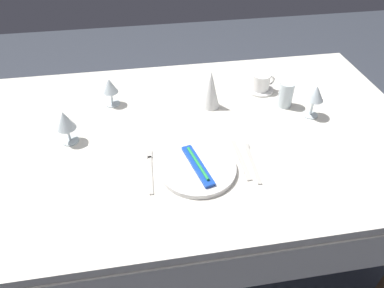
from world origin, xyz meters
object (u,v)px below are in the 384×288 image
coffee_cup_left (261,82)px  drink_tumbler (286,96)px  fork_outer (150,169)px  dinner_knife (241,160)px  napkin_folded (211,89)px  toothbrush_package (198,165)px  wine_glass_left (65,122)px  spoon_soup (250,157)px  dinner_plate (198,169)px  wine_glass_centre (315,95)px  wine_glass_right (110,87)px

coffee_cup_left → drink_tumbler: bearing=-64.1°
fork_outer → drink_tumbler: drink_tumbler is taller
dinner_knife → napkin_folded: size_ratio=1.25×
toothbrush_package → napkin_folded: 0.40m
wine_glass_left → drink_tumbler: wine_glass_left is taller
dinner_knife → spoon_soup: bearing=17.3°
dinner_plate → toothbrush_package: bearing=0.0°
wine_glass_centre → wine_glass_left: wine_glass_centre is taller
spoon_soup → napkin_folded: napkin_folded is taller
spoon_soup → wine_glass_centre: 0.40m
toothbrush_package → wine_glass_centre: bearing=25.3°
wine_glass_left → wine_glass_right: wine_glass_left is taller
coffee_cup_left → drink_tumbler: (0.06, -0.13, 0.00)m
wine_glass_right → drink_tumbler: 0.75m
fork_outer → drink_tumbler: size_ratio=1.96×
wine_glass_centre → wine_glass_right: (-0.81, 0.22, -0.02)m
dinner_plate → dinner_knife: (0.16, 0.02, -0.01)m
wine_glass_right → spoon_soup: bearing=-41.2°
dinner_knife → wine_glass_right: (-0.46, 0.44, 0.08)m
dinner_plate → drink_tumbler: 0.55m
wine_glass_right → napkin_folded: size_ratio=0.74×
dinner_knife → wine_glass_right: 0.64m
wine_glass_right → dinner_plate: bearing=-57.7°
wine_glass_centre → wine_glass_left: size_ratio=1.04×
fork_outer → spoon_soup: spoon_soup is taller
wine_glass_right → drink_tumbler: bearing=-10.0°
fork_outer → drink_tumbler: bearing=27.0°
toothbrush_package → wine_glass_left: size_ratio=1.56×
toothbrush_package → drink_tumbler: 0.55m
dinner_knife → coffee_cup_left: (0.21, 0.45, 0.04)m
wine_glass_left → drink_tumbler: bearing=6.6°
dinner_plate → coffee_cup_left: (0.37, 0.47, 0.04)m
fork_outer → wine_glass_right: bearing=106.9°
fork_outer → dinner_knife: size_ratio=1.02×
fork_outer → napkin_folded: bearing=50.9°
dinner_knife → coffee_cup_left: bearing=64.6°
wine_glass_right → wine_glass_left: bearing=-124.0°
coffee_cup_left → wine_glass_right: 0.67m
dinner_knife → coffee_cup_left: coffee_cup_left is taller
dinner_knife → fork_outer: bearing=178.5°
coffee_cup_left → napkin_folded: (-0.25, -0.09, 0.04)m
fork_outer → coffee_cup_left: coffee_cup_left is taller
wine_glass_centre → wine_glass_right: wine_glass_centre is taller
toothbrush_package → wine_glass_centre: wine_glass_centre is taller
toothbrush_package → wine_glass_centre: (0.52, 0.25, 0.08)m
fork_outer → wine_glass_centre: wine_glass_centre is taller
dinner_plate → wine_glass_centre: bearing=25.3°
spoon_soup → napkin_folded: size_ratio=1.27×
napkin_folded → dinner_plate: bearing=-107.9°
dinner_knife → drink_tumbler: (0.28, 0.31, 0.05)m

